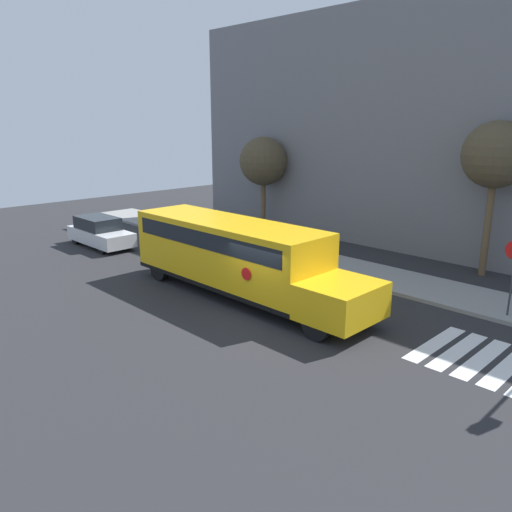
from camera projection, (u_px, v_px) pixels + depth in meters
ground_plane at (266, 315)px, 17.41m from camera, size 60.00×60.00×0.00m
sidewalk_strip at (370, 274)px, 21.80m from camera, size 44.00×3.00×0.15m
building_backdrop at (450, 129)px, 24.62m from camera, size 32.00×4.00×12.32m
crosswalk_stripes at (508, 367)px, 13.72m from camera, size 4.70×3.20×0.01m
school_bus at (236, 254)px, 19.07m from camera, size 10.83×2.57×2.86m
parked_car at (100, 232)px, 26.83m from camera, size 4.48×1.71×1.59m
tree_near_sidewalk at (263, 162)px, 30.06m from camera, size 2.90×2.90×5.67m
tree_far_sidewalk at (496, 156)px, 20.62m from camera, size 2.79×2.79×6.60m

